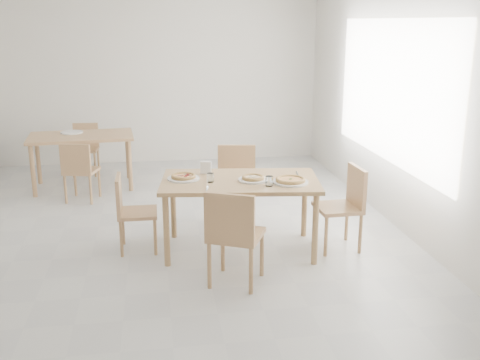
{
  "coord_description": "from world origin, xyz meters",
  "views": [
    {
      "loc": [
        0.31,
        -5.78,
        2.27
      ],
      "look_at": [
        1.13,
        -0.47,
        0.75
      ],
      "focal_mm": 42.0,
      "sensor_mm": 36.0,
      "label": 1
    }
  ],
  "objects": [
    {
      "name": "plate_margherita",
      "position": [
        1.59,
        -0.66,
        0.76
      ],
      "size": [
        0.35,
        0.35,
        0.02
      ],
      "primitive_type": "cylinder",
      "color": "white",
      "rests_on": "main_table"
    },
    {
      "name": "plate_pepperoni",
      "position": [
        0.57,
        -0.38,
        0.76
      ],
      "size": [
        0.32,
        0.32,
        0.02
      ],
      "primitive_type": "cylinder",
      "color": "white",
      "rests_on": "main_table"
    },
    {
      "name": "chair_north",
      "position": [
        1.22,
        0.4,
        0.51
      ],
      "size": [
        0.51,
        0.51,
        0.89
      ],
      "rotation": [
        0.0,
        0.0,
        -0.17
      ],
      "color": "tan",
      "rests_on": "ground"
    },
    {
      "name": "plate_mushroom",
      "position": [
        1.25,
        -0.53,
        0.76
      ],
      "size": [
        0.29,
        0.29,
        0.02
      ],
      "primitive_type": "cylinder",
      "color": "white",
      "rests_on": "main_table"
    },
    {
      "name": "main_table",
      "position": [
        1.13,
        -0.47,
        0.67
      ],
      "size": [
        1.65,
        1.07,
        0.75
      ],
      "rotation": [
        0.0,
        0.0,
        -0.12
      ],
      "color": "tan",
      "rests_on": "ground"
    },
    {
      "name": "pizza_margherita",
      "position": [
        1.59,
        -0.66,
        0.78
      ],
      "size": [
        0.33,
        0.33,
        0.03
      ],
      "rotation": [
        0.0,
        0.0,
        0.16
      ],
      "color": "#E2BD6A",
      "rests_on": "plate_margherita"
    },
    {
      "name": "napkin_holder",
      "position": [
        0.81,
        -0.22,
        0.81
      ],
      "size": [
        0.13,
        0.08,
        0.13
      ],
      "rotation": [
        0.0,
        0.0,
        -0.2
      ],
      "color": "silver",
      "rests_on": "main_table"
    },
    {
      "name": "fork_a",
      "position": [
        0.77,
        -0.75,
        0.75
      ],
      "size": [
        0.05,
        0.18,
        0.01
      ],
      "primitive_type": "cube",
      "rotation": [
        0.0,
        0.0,
        -0.18
      ],
      "color": "silver",
      "rests_on": "main_table"
    },
    {
      "name": "chair_west",
      "position": [
        0.03,
        -0.31,
        0.46
      ],
      "size": [
        0.39,
        0.39,
        0.79
      ],
      "rotation": [
        0.0,
        0.0,
        1.57
      ],
      "color": "tan",
      "rests_on": "ground"
    },
    {
      "name": "chair_east",
      "position": [
        2.2,
        -0.57,
        0.5
      ],
      "size": [
        0.44,
        0.44,
        0.86
      ],
      "rotation": [
        0.0,
        0.0,
        -1.52
      ],
      "color": "tan",
      "rests_on": "ground"
    },
    {
      "name": "second_table",
      "position": [
        -0.71,
        2.11,
        0.66
      ],
      "size": [
        1.47,
        0.91,
        0.75
      ],
      "rotation": [
        0.0,
        0.0,
        0.08
      ],
      "color": "tan",
      "rests_on": "ground"
    },
    {
      "name": "fork_b",
      "position": [
        1.74,
        -0.36,
        0.75
      ],
      "size": [
        0.04,
        0.19,
        0.01
      ],
      "primitive_type": "cube",
      "rotation": [
        0.0,
        0.0,
        -0.13
      ],
      "color": "silver",
      "rests_on": "main_table"
    },
    {
      "name": "chair_back_s",
      "position": [
        -0.67,
        1.41,
        0.46
      ],
      "size": [
        0.47,
        0.47,
        0.79
      ],
      "rotation": [
        0.0,
        0.0,
        2.9
      ],
      "color": "tan",
      "rests_on": "ground"
    },
    {
      "name": "tumbler_a",
      "position": [
        0.83,
        -0.51,
        0.79
      ],
      "size": [
        0.07,
        0.07,
        0.09
      ],
      "primitive_type": "cylinder",
      "color": "white",
      "rests_on": "main_table"
    },
    {
      "name": "pizza_pepperoni",
      "position": [
        0.57,
        -0.38,
        0.78
      ],
      "size": [
        0.32,
        0.32,
        0.03
      ],
      "rotation": [
        0.0,
        0.0,
        0.39
      ],
      "color": "#E2BD6A",
      "rests_on": "plate_pepperoni"
    },
    {
      "name": "chair_back_n",
      "position": [
        -0.75,
        2.88,
        0.44
      ],
      "size": [
        0.4,
        0.4,
        0.77
      ],
      "rotation": [
        0.0,
        0.0,
        -0.06
      ],
      "color": "tan",
      "rests_on": "ground"
    },
    {
      "name": "chair_south",
      "position": [
        0.95,
        -1.27,
        0.52
      ],
      "size": [
        0.58,
        0.58,
        0.89
      ],
      "rotation": [
        0.0,
        0.0,
        2.7
      ],
      "color": "tan",
      "rests_on": "ground"
    },
    {
      "name": "tumbler_b",
      "position": [
        1.37,
        -0.73,
        0.8
      ],
      "size": [
        0.07,
        0.07,
        0.1
      ],
      "primitive_type": "cylinder",
      "color": "white",
      "rests_on": "main_table"
    },
    {
      "name": "pizza_mushroom",
      "position": [
        1.25,
        -0.53,
        0.78
      ],
      "size": [
        0.26,
        0.26,
        0.03
      ],
      "rotation": [
        0.0,
        0.0,
        -0.17
      ],
      "color": "#E2BD6A",
      "rests_on": "plate_mushroom"
    },
    {
      "name": "room",
      "position": [
        2.98,
        0.3,
        1.5
      ],
      "size": [
        7.28,
        7.0,
        7.0
      ],
      "color": "beige",
      "rests_on": "ground"
    },
    {
      "name": "plate_empty",
      "position": [
        -0.85,
        2.28,
        0.76
      ],
      "size": [
        0.31,
        0.31,
        0.02
      ],
      "primitive_type": "cylinder",
      "color": "white",
      "rests_on": "second_table"
    }
  ]
}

